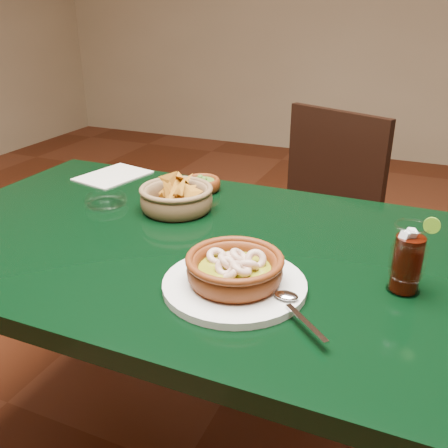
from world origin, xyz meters
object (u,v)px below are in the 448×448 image
at_px(shrimp_plate, 235,273).
at_px(cola_drink, 408,259).
at_px(chip_basket, 177,198).
at_px(dining_table, 173,273).
at_px(dining_chair, 310,230).

height_order(shrimp_plate, cola_drink, cola_drink).
xyz_separation_m(shrimp_plate, chip_basket, (-0.28, 0.30, 0.00)).
xyz_separation_m(dining_table, shrimp_plate, (0.22, -0.16, 0.13)).
bearing_deg(cola_drink, dining_chair, 115.03).
height_order(dining_table, dining_chair, dining_chair).
distance_m(dining_chair, cola_drink, 0.88).
height_order(dining_chair, chip_basket, dining_chair).
relative_size(dining_table, shrimp_plate, 3.58).
xyz_separation_m(dining_chair, chip_basket, (-0.22, -0.56, 0.29)).
bearing_deg(dining_table, dining_chair, 77.08).
distance_m(dining_chair, shrimp_plate, 0.91).
height_order(dining_chair, cola_drink, dining_chair).
relative_size(dining_table, dining_chair, 1.33).
relative_size(dining_chair, cola_drink, 6.00).
height_order(chip_basket, cola_drink, cola_drink).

